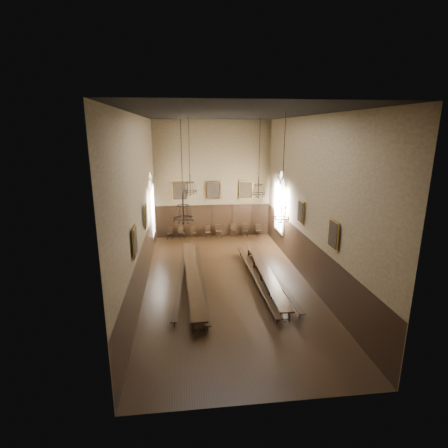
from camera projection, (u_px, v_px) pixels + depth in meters
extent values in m
cube|color=black|center=(227.00, 283.00, 19.53)|extent=(9.00, 18.00, 0.02)
cube|color=black|center=(228.00, 114.00, 17.17)|extent=(9.00, 18.00, 0.02)
cube|color=olive|center=(213.00, 180.00, 26.99)|extent=(9.00, 0.02, 9.00)
cube|color=olive|center=(268.00, 270.00, 9.71)|extent=(9.00, 0.02, 9.00)
cube|color=olive|center=(140.00, 206.00, 17.85)|extent=(0.02, 18.00, 9.00)
cube|color=olive|center=(310.00, 202.00, 18.85)|extent=(0.02, 18.00, 9.00)
cube|color=black|center=(192.00, 273.00, 18.88)|extent=(1.01, 10.15, 0.07)
cube|color=black|center=(265.00, 270.00, 19.41)|extent=(0.84, 9.34, 0.07)
cube|color=black|center=(180.00, 278.00, 19.13)|extent=(0.81, 9.14, 0.05)
cube|color=black|center=(201.00, 277.00, 19.16)|extent=(0.34, 9.97, 0.05)
cube|color=black|center=(255.00, 275.00, 19.47)|extent=(0.48, 9.52, 0.05)
cube|color=black|center=(273.00, 273.00, 19.86)|extent=(0.60, 9.41, 0.05)
cube|color=black|center=(170.00, 234.00, 27.17)|extent=(0.45, 0.45, 0.05)
cube|color=black|center=(170.00, 230.00, 27.28)|extent=(0.41, 0.08, 0.49)
cube|color=black|center=(181.00, 233.00, 27.29)|extent=(0.52, 0.52, 0.05)
cube|color=black|center=(181.00, 229.00, 27.39)|extent=(0.41, 0.16, 0.49)
cube|color=black|center=(193.00, 233.00, 27.46)|extent=(0.47, 0.47, 0.05)
cube|color=black|center=(193.00, 229.00, 27.56)|extent=(0.40, 0.12, 0.47)
cube|color=black|center=(208.00, 232.00, 27.57)|extent=(0.46, 0.46, 0.05)
cube|color=black|center=(208.00, 229.00, 27.67)|extent=(0.40, 0.10, 0.47)
cube|color=black|center=(219.00, 231.00, 27.64)|extent=(0.45, 0.45, 0.05)
cube|color=black|center=(219.00, 227.00, 27.75)|extent=(0.45, 0.04, 0.53)
cube|color=black|center=(234.00, 231.00, 27.79)|extent=(0.48, 0.48, 0.05)
cube|color=black|center=(233.00, 227.00, 27.90)|extent=(0.45, 0.07, 0.54)
cube|color=black|center=(245.00, 231.00, 27.80)|extent=(0.48, 0.48, 0.05)
cube|color=black|center=(245.00, 227.00, 27.92)|extent=(0.44, 0.09, 0.52)
cube|color=black|center=(259.00, 231.00, 27.97)|extent=(0.41, 0.41, 0.05)
cube|color=black|center=(258.00, 227.00, 28.07)|extent=(0.40, 0.04, 0.48)
cylinder|color=black|center=(189.00, 146.00, 20.04)|extent=(0.03, 0.03, 3.28)
torus|color=black|center=(190.00, 191.00, 20.73)|extent=(0.80, 0.80, 0.05)
torus|color=black|center=(190.00, 182.00, 20.59)|extent=(0.51, 0.51, 0.04)
cylinder|color=black|center=(190.00, 184.00, 20.62)|extent=(0.06, 0.06, 1.13)
cylinder|color=black|center=(260.00, 147.00, 20.42)|extent=(0.03, 0.03, 3.44)
torus|color=black|center=(258.00, 194.00, 21.14)|extent=(0.84, 0.84, 0.05)
torus|color=black|center=(259.00, 185.00, 21.00)|extent=(0.53, 0.53, 0.04)
cylinder|color=black|center=(259.00, 186.00, 21.03)|extent=(0.06, 0.06, 1.19)
cylinder|color=black|center=(181.00, 154.00, 14.67)|extent=(0.03, 0.03, 3.42)
torus|color=black|center=(183.00, 218.00, 15.40)|extent=(0.87, 0.87, 0.05)
torus|color=black|center=(183.00, 206.00, 15.25)|extent=(0.56, 0.56, 0.04)
cylinder|color=black|center=(183.00, 208.00, 15.28)|extent=(0.06, 0.06, 1.23)
cylinder|color=black|center=(284.00, 157.00, 15.59)|extent=(0.03, 0.03, 3.79)
torus|color=black|center=(281.00, 218.00, 16.33)|extent=(0.76, 0.76, 0.04)
torus|color=black|center=(282.00, 208.00, 16.20)|extent=(0.48, 0.48, 0.04)
cylinder|color=black|center=(282.00, 210.00, 16.23)|extent=(0.05, 0.05, 1.08)
cube|color=#A37327|center=(179.00, 191.00, 26.78)|extent=(1.10, 0.12, 1.40)
cube|color=black|center=(179.00, 191.00, 26.78)|extent=(0.98, 0.02, 1.28)
cube|color=#A37327|center=(213.00, 190.00, 27.07)|extent=(1.10, 0.12, 1.40)
cube|color=black|center=(213.00, 190.00, 27.07)|extent=(0.98, 0.02, 1.28)
cube|color=#A37327|center=(246.00, 190.00, 27.36)|extent=(1.10, 0.12, 1.40)
cube|color=black|center=(246.00, 190.00, 27.36)|extent=(0.98, 0.02, 1.28)
cube|color=#A37327|center=(145.00, 216.00, 19.03)|extent=(0.12, 1.00, 1.30)
cube|color=black|center=(145.00, 216.00, 19.03)|extent=(0.02, 0.88, 1.18)
cube|color=#A37327|center=(135.00, 242.00, 14.72)|extent=(0.12, 1.00, 1.30)
cube|color=black|center=(135.00, 242.00, 14.72)|extent=(0.02, 0.88, 1.18)
cube|color=#A37327|center=(301.00, 212.00, 20.01)|extent=(0.12, 1.00, 1.30)
cube|color=black|center=(301.00, 212.00, 20.01)|extent=(0.02, 0.88, 1.18)
cube|color=#A37327|center=(333.00, 235.00, 15.69)|extent=(0.12, 1.00, 1.30)
cube|color=black|center=(333.00, 235.00, 15.69)|extent=(0.02, 0.88, 1.18)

